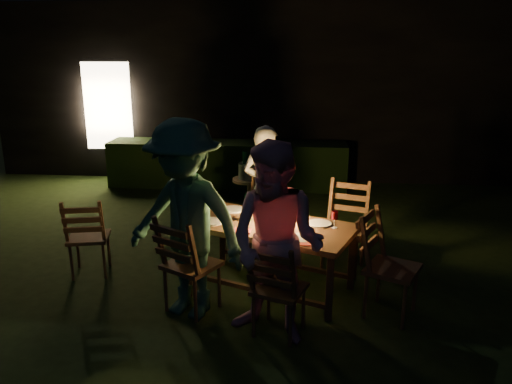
# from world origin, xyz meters

# --- Properties ---
(garden_envelope) EXTENTS (40.00, 40.00, 3.20)m
(garden_envelope) POSITION_xyz_m (-0.01, 6.15, 1.58)
(garden_envelope) COLOR black
(garden_envelope) RESTS_ON ground
(dining_table) EXTENTS (1.87, 1.40, 0.70)m
(dining_table) POSITION_xyz_m (0.52, -0.11, 0.63)
(dining_table) COLOR #54371C
(dining_table) RESTS_ON ground
(chair_near_left) EXTENTS (0.63, 0.64, 1.01)m
(chair_near_left) POSITION_xyz_m (-0.19, -0.66, 0.31)
(chair_near_left) COLOR #54371C
(chair_near_left) RESTS_ON ground
(chair_near_right) EXTENTS (0.54, 0.56, 0.93)m
(chair_near_right) POSITION_xyz_m (0.65, -0.99, 0.28)
(chair_near_right) COLOR #54371C
(chair_near_right) RESTS_ON ground
(chair_far_left) EXTENTS (0.56, 0.58, 1.00)m
(chair_far_left) POSITION_xyz_m (0.38, 0.78, 0.30)
(chair_far_left) COLOR #54371C
(chair_far_left) RESTS_ON ground
(chair_far_right) EXTENTS (0.59, 0.61, 1.03)m
(chair_far_right) POSITION_xyz_m (1.31, 0.41, 0.31)
(chair_far_right) COLOR #54371C
(chair_far_right) RESTS_ON ground
(chair_end) EXTENTS (0.64, 0.63, 1.03)m
(chair_end) POSITION_xyz_m (1.66, -0.56, 0.31)
(chair_end) COLOR #54371C
(chair_end) RESTS_ON ground
(chair_spare) EXTENTS (0.50, 0.53, 0.93)m
(chair_spare) POSITION_xyz_m (-1.47, 0.02, 0.28)
(chair_spare) COLOR #54371C
(chair_spare) RESTS_ON ground
(person_house_side) EXTENTS (0.67, 0.56, 1.56)m
(person_house_side) POSITION_xyz_m (0.40, 0.82, 0.78)
(person_house_side) COLOR #EDE3CA
(person_house_side) RESTS_ON ground
(person_opp_right) EXTENTS (1.02, 0.92, 1.73)m
(person_opp_right) POSITION_xyz_m (0.63, -1.03, 0.86)
(person_opp_right) COLOR #C8899D
(person_opp_right) RESTS_ON ground
(person_opp_left) EXTENTS (1.36, 1.08, 1.85)m
(person_opp_left) POSITION_xyz_m (-0.21, -0.70, 0.92)
(person_opp_left) COLOR #2F5E49
(person_opp_left) RESTS_ON ground
(lantern) EXTENTS (0.16, 0.16, 0.35)m
(lantern) POSITION_xyz_m (0.58, -0.08, 0.86)
(lantern) COLOR white
(lantern) RESTS_ON dining_table
(plate_far_left) EXTENTS (0.25, 0.25, 0.01)m
(plate_far_left) POSITION_xyz_m (0.08, 0.30, 0.71)
(plate_far_left) COLOR white
(plate_far_left) RESTS_ON dining_table
(plate_near_left) EXTENTS (0.25, 0.25, 0.01)m
(plate_near_left) POSITION_xyz_m (-0.08, -0.11, 0.71)
(plate_near_left) COLOR white
(plate_near_left) RESTS_ON dining_table
(plate_far_right) EXTENTS (0.25, 0.25, 0.01)m
(plate_far_right) POSITION_xyz_m (1.01, -0.07, 0.71)
(plate_far_right) COLOR white
(plate_far_right) RESTS_ON dining_table
(plate_near_right) EXTENTS (0.25, 0.25, 0.01)m
(plate_near_right) POSITION_xyz_m (0.85, -0.48, 0.71)
(plate_near_right) COLOR white
(plate_near_right) RESTS_ON dining_table
(wineglass_a) EXTENTS (0.06, 0.06, 0.18)m
(wineglass_a) POSITION_xyz_m (0.34, 0.27, 0.79)
(wineglass_a) COLOR #59070F
(wineglass_a) RESTS_ON dining_table
(wineglass_b) EXTENTS (0.06, 0.06, 0.18)m
(wineglass_b) POSITION_xyz_m (-0.20, 0.05, 0.79)
(wineglass_b) COLOR #59070F
(wineglass_b) RESTS_ON dining_table
(wineglass_c) EXTENTS (0.06, 0.06, 0.18)m
(wineglass_c) POSITION_xyz_m (0.69, -0.48, 0.79)
(wineglass_c) COLOR #59070F
(wineglass_c) RESTS_ON dining_table
(wineglass_d) EXTENTS (0.06, 0.06, 0.18)m
(wineglass_d) POSITION_xyz_m (1.16, -0.17, 0.79)
(wineglass_d) COLOR #59070F
(wineglass_d) RESTS_ON dining_table
(wineglass_e) EXTENTS (0.06, 0.06, 0.18)m
(wineglass_e) POSITION_xyz_m (0.31, -0.35, 0.79)
(wineglass_e) COLOR silver
(wineglass_e) RESTS_ON dining_table
(bottle_table) EXTENTS (0.07, 0.07, 0.28)m
(bottle_table) POSITION_xyz_m (0.28, -0.01, 0.84)
(bottle_table) COLOR #0F471E
(bottle_table) RESTS_ON dining_table
(napkin_left) EXTENTS (0.18, 0.14, 0.01)m
(napkin_left) POSITION_xyz_m (0.26, -0.35, 0.71)
(napkin_left) COLOR red
(napkin_left) RESTS_ON dining_table
(napkin_right) EXTENTS (0.18, 0.14, 0.01)m
(napkin_right) POSITION_xyz_m (0.92, -0.59, 0.71)
(napkin_right) COLOR red
(napkin_right) RESTS_ON dining_table
(phone) EXTENTS (0.14, 0.07, 0.01)m
(phone) POSITION_xyz_m (-0.17, -0.16, 0.70)
(phone) COLOR black
(phone) RESTS_ON dining_table
(side_table) EXTENTS (0.47, 0.47, 0.63)m
(side_table) POSITION_xyz_m (0.09, 1.91, 0.56)
(side_table) COLOR brown
(side_table) RESTS_ON ground
(ice_bucket) EXTENTS (0.30, 0.30, 0.22)m
(ice_bucket) POSITION_xyz_m (0.09, 1.91, 0.74)
(ice_bucket) COLOR #A5A8AD
(ice_bucket) RESTS_ON side_table
(bottle_bucket_a) EXTENTS (0.07, 0.07, 0.32)m
(bottle_bucket_a) POSITION_xyz_m (0.04, 1.87, 0.79)
(bottle_bucket_a) COLOR #0F471E
(bottle_bucket_a) RESTS_ON side_table
(bottle_bucket_b) EXTENTS (0.07, 0.07, 0.32)m
(bottle_bucket_b) POSITION_xyz_m (0.14, 1.95, 0.79)
(bottle_bucket_b) COLOR #0F471E
(bottle_bucket_b) RESTS_ON side_table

